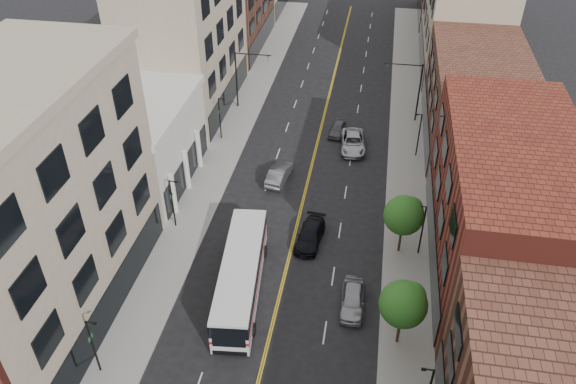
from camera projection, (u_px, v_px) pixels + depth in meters
The scene contains 23 objects.
sidewalk_left at pixel (218, 163), 60.41m from camera, with size 4.00×110.00×0.15m, color gray.
sidewalk_right at pixel (406, 181), 57.69m from camera, with size 4.00×110.00×0.15m, color gray.
bldg_l_tanoffice at pixel (25, 217), 38.58m from camera, with size 10.00×22.00×18.00m, color tan.
bldg_l_white at pixel (137, 145), 55.86m from camera, with size 10.00×14.00×8.00m, color silver.
bldg_l_far_a at pixel (185, 35), 66.43m from camera, with size 10.00×20.00×18.00m, color tan.
bldg_r_mid at pixel (505, 206), 44.49m from camera, with size 10.00×22.00×12.00m, color maroon.
bldg_r_far_a at pixel (476, 99), 61.79m from camera, with size 10.00×20.00×10.00m, color brown.
bldg_r_far_b at pixel (464, 17), 77.32m from camera, with size 10.00×22.00×14.00m, color tan.
tree_r_2 at pixel (405, 303), 38.73m from camera, with size 3.40×3.40×5.59m.
tree_r_3 at pixel (405, 214), 46.68m from camera, with size 3.40×3.40×5.59m.
lamp_l_1 at pixel (93, 344), 37.34m from camera, with size 0.81×0.55×5.05m.
lamp_l_2 at pixel (173, 201), 50.07m from camera, with size 0.81×0.55×5.05m.
lamp_l_3 at pixel (220, 116), 62.81m from camera, with size 0.81×0.55×5.05m.
lamp_r_2 at pixel (422, 227), 47.10m from camera, with size 0.81×0.55×5.05m.
lamp_r_3 at pixel (419, 133), 59.83m from camera, with size 0.81×0.55×5.05m.
signal_mast_left at pixel (242, 73), 68.09m from camera, with size 4.49×0.18×7.20m.
signal_mast_right at pixel (414, 86), 65.30m from camera, with size 4.49×0.18×7.20m.
city_bus at pixel (241, 274), 44.09m from camera, with size 4.17×13.18×3.33m.
car_parked_far at pixel (353, 299), 43.47m from camera, with size 1.86×4.63×1.58m, color #929599.
car_lane_behind at pixel (279, 174), 57.40m from camera, with size 1.68×4.82×1.59m, color #45454A.
car_lane_a at pixel (310, 235), 49.70m from camera, with size 2.05×5.04×1.46m, color black.
car_lane_b at pixel (353, 142), 62.44m from camera, with size 2.67×5.80×1.61m, color #ADAFB5.
car_lane_c at pixel (338, 129), 65.12m from camera, with size 1.59×3.94×1.34m, color #48484D.
Camera 1 is at (5.94, -13.64, 33.17)m, focal length 35.00 mm.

